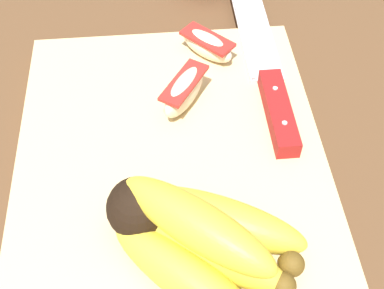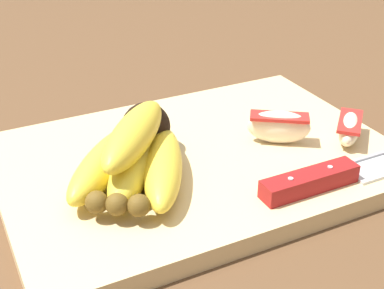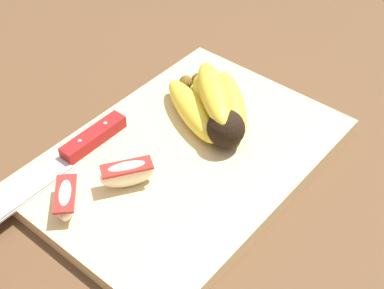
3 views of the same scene
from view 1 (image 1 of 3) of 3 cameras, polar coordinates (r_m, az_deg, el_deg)
ground_plane at (r=0.48m, az=-4.23°, el=-3.42°), size 6.00×6.00×0.00m
cutting_board at (r=0.46m, az=-2.16°, el=-4.59°), size 0.40×0.28×0.02m
banana_bunch at (r=0.39m, az=0.36°, el=-10.52°), size 0.15×0.17×0.06m
chefs_knife at (r=0.53m, az=8.66°, el=7.39°), size 0.28×0.04×0.02m
apple_wedge_near at (r=0.49m, az=-0.88°, el=6.09°), size 0.07×0.05×0.04m
apple_wedge_middle at (r=0.55m, az=1.74°, el=11.22°), size 0.06×0.06×0.03m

